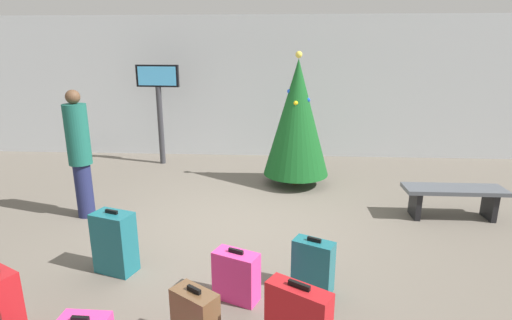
{
  "coord_description": "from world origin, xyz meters",
  "views": [
    {
      "loc": [
        0.59,
        -5.13,
        2.44
      ],
      "look_at": [
        0.26,
        0.38,
        0.9
      ],
      "focal_mm": 27.63,
      "sensor_mm": 36.0,
      "label": 1
    }
  ],
  "objects_px": {
    "flight_info_kiosk": "(159,96)",
    "waiting_bench": "(453,195)",
    "suitcase_1": "(1,308)",
    "traveller_0": "(79,151)",
    "suitcase_2": "(236,276)",
    "holiday_tree": "(297,118)",
    "suitcase_4": "(313,266)",
    "suitcase_5": "(195,320)",
    "suitcase_6": "(115,243)"
  },
  "relations": [
    {
      "from": "flight_info_kiosk",
      "to": "waiting_bench",
      "type": "xyz_separation_m",
      "value": [
        5.2,
        -2.67,
        -1.14
      ]
    },
    {
      "from": "waiting_bench",
      "to": "suitcase_1",
      "type": "height_order",
      "value": "suitcase_1"
    },
    {
      "from": "traveller_0",
      "to": "suitcase_2",
      "type": "height_order",
      "value": "traveller_0"
    },
    {
      "from": "suitcase_2",
      "to": "holiday_tree",
      "type": "bearing_deg",
      "value": 78.63
    },
    {
      "from": "traveller_0",
      "to": "waiting_bench",
      "type": "bearing_deg",
      "value": 2.75
    },
    {
      "from": "waiting_bench",
      "to": "traveller_0",
      "type": "xyz_separation_m",
      "value": [
        -5.52,
        -0.27,
        0.66
      ]
    },
    {
      "from": "holiday_tree",
      "to": "suitcase_1",
      "type": "relative_size",
      "value": 3.25
    },
    {
      "from": "holiday_tree",
      "to": "suitcase_4",
      "type": "relative_size",
      "value": 4.08
    },
    {
      "from": "suitcase_1",
      "to": "suitcase_5",
      "type": "xyz_separation_m",
      "value": [
        1.63,
        0.06,
        -0.09
      ]
    },
    {
      "from": "flight_info_kiosk",
      "to": "suitcase_4",
      "type": "distance_m",
      "value": 5.66
    },
    {
      "from": "holiday_tree",
      "to": "traveller_0",
      "type": "xyz_separation_m",
      "value": [
        -3.23,
        -1.68,
        -0.24
      ]
    },
    {
      "from": "suitcase_5",
      "to": "suitcase_6",
      "type": "bearing_deg",
      "value": 135.39
    },
    {
      "from": "holiday_tree",
      "to": "waiting_bench",
      "type": "distance_m",
      "value": 2.84
    },
    {
      "from": "holiday_tree",
      "to": "suitcase_6",
      "type": "relative_size",
      "value": 3.25
    },
    {
      "from": "suitcase_2",
      "to": "waiting_bench",
      "type": "bearing_deg",
      "value": 36.12
    },
    {
      "from": "suitcase_5",
      "to": "suitcase_2",
      "type": "bearing_deg",
      "value": 68.97
    },
    {
      "from": "suitcase_1",
      "to": "suitcase_2",
      "type": "relative_size",
      "value": 1.35
    },
    {
      "from": "suitcase_4",
      "to": "suitcase_2",
      "type": "bearing_deg",
      "value": -164.87
    },
    {
      "from": "suitcase_2",
      "to": "suitcase_4",
      "type": "bearing_deg",
      "value": 15.13
    },
    {
      "from": "waiting_bench",
      "to": "suitcase_5",
      "type": "bearing_deg",
      "value": -138.58
    },
    {
      "from": "holiday_tree",
      "to": "suitcase_5",
      "type": "height_order",
      "value": "holiday_tree"
    },
    {
      "from": "suitcase_2",
      "to": "suitcase_6",
      "type": "relative_size",
      "value": 0.74
    },
    {
      "from": "suitcase_1",
      "to": "suitcase_2",
      "type": "height_order",
      "value": "suitcase_1"
    },
    {
      "from": "flight_info_kiosk",
      "to": "traveller_0",
      "type": "bearing_deg",
      "value": -96.22
    },
    {
      "from": "waiting_bench",
      "to": "suitcase_5",
      "type": "height_order",
      "value": "suitcase_5"
    },
    {
      "from": "flight_info_kiosk",
      "to": "holiday_tree",
      "type": "bearing_deg",
      "value": -23.36
    },
    {
      "from": "suitcase_4",
      "to": "traveller_0",
      "type": "bearing_deg",
      "value": 152.28
    },
    {
      "from": "suitcase_6",
      "to": "suitcase_4",
      "type": "bearing_deg",
      "value": -5.99
    },
    {
      "from": "suitcase_4",
      "to": "suitcase_6",
      "type": "distance_m",
      "value": 2.22
    },
    {
      "from": "holiday_tree",
      "to": "suitcase_1",
      "type": "xyz_separation_m",
      "value": [
        -2.63,
        -4.37,
        -0.9
      ]
    },
    {
      "from": "suitcase_1",
      "to": "holiday_tree",
      "type": "bearing_deg",
      "value": 58.97
    },
    {
      "from": "holiday_tree",
      "to": "traveller_0",
      "type": "height_order",
      "value": "holiday_tree"
    },
    {
      "from": "waiting_bench",
      "to": "suitcase_5",
      "type": "distance_m",
      "value": 4.38
    },
    {
      "from": "waiting_bench",
      "to": "suitcase_6",
      "type": "bearing_deg",
      "value": -158.38
    },
    {
      "from": "suitcase_1",
      "to": "suitcase_2",
      "type": "bearing_deg",
      "value": 21.6
    },
    {
      "from": "traveller_0",
      "to": "suitcase_4",
      "type": "relative_size",
      "value": 3.21
    },
    {
      "from": "flight_info_kiosk",
      "to": "waiting_bench",
      "type": "height_order",
      "value": "flight_info_kiosk"
    },
    {
      "from": "suitcase_1",
      "to": "suitcase_4",
      "type": "height_order",
      "value": "suitcase_1"
    },
    {
      "from": "traveller_0",
      "to": "suitcase_5",
      "type": "relative_size",
      "value": 3.31
    },
    {
      "from": "holiday_tree",
      "to": "suitcase_6",
      "type": "distance_m",
      "value": 3.94
    },
    {
      "from": "holiday_tree",
      "to": "suitcase_6",
      "type": "height_order",
      "value": "holiday_tree"
    },
    {
      "from": "flight_info_kiosk",
      "to": "suitcase_5",
      "type": "bearing_deg",
      "value": -71.03
    },
    {
      "from": "flight_info_kiosk",
      "to": "waiting_bench",
      "type": "bearing_deg",
      "value": -27.21
    },
    {
      "from": "flight_info_kiosk",
      "to": "suitcase_1",
      "type": "xyz_separation_m",
      "value": [
        0.28,
        -5.63,
        -1.14
      ]
    },
    {
      "from": "waiting_bench",
      "to": "suitcase_4",
      "type": "height_order",
      "value": "suitcase_4"
    },
    {
      "from": "holiday_tree",
      "to": "suitcase_5",
      "type": "distance_m",
      "value": 4.54
    },
    {
      "from": "holiday_tree",
      "to": "traveller_0",
      "type": "relative_size",
      "value": 1.27
    },
    {
      "from": "suitcase_1",
      "to": "suitcase_2",
      "type": "distance_m",
      "value": 2.05
    },
    {
      "from": "suitcase_2",
      "to": "suitcase_4",
      "type": "distance_m",
      "value": 0.81
    },
    {
      "from": "waiting_bench",
      "to": "suitcase_1",
      "type": "distance_m",
      "value": 5.74
    }
  ]
}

